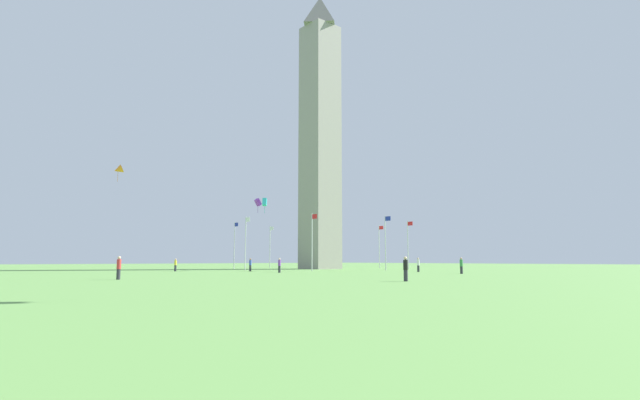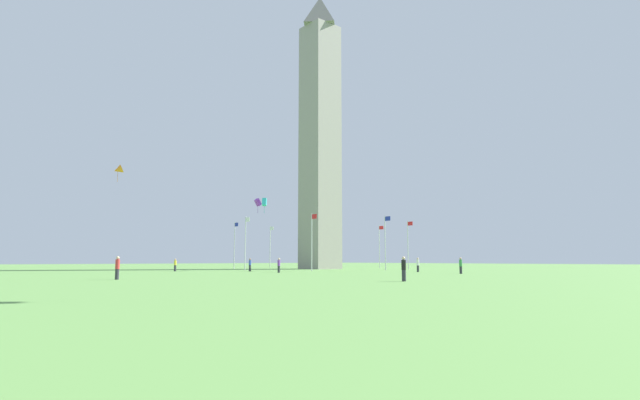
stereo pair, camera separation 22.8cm
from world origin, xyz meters
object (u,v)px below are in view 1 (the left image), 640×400
Objects in this scene: flagpole_se at (326,245)px; person_red_shirt at (119,268)px; flagpole_nw at (312,239)px; person_green_shirt at (461,266)px; flagpole_s at (270,245)px; flagpole_n at (386,240)px; person_white_shirt at (418,265)px; person_yellow_shirt at (175,265)px; flagpole_e at (379,245)px; person_blue_shirt at (250,265)px; flagpole_w at (246,241)px; kite_purple_box at (258,202)px; flagpole_sw at (235,243)px; kite_orange_delta at (118,170)px; kite_cyan_box at (265,202)px; person_black_shirt at (406,269)px; obelisk_monument at (320,129)px; flagpole_ne at (408,243)px; person_purple_shirt at (279,265)px.

flagpole_se reaches higher than person_red_shirt.
flagpole_nw is 21.84m from person_green_shirt.
flagpole_s is 4.46× the size of person_green_shirt.
person_white_shirt is at bearing -24.70° from flagpole_n.
flagpole_se is 4.73× the size of person_yellow_shirt.
person_white_shirt is at bearing -38.41° from flagpole_e.
person_blue_shirt is (-24.78, -10.93, -0.03)m from person_green_shirt.
flagpole_n is 20.47m from flagpole_w.
kite_purple_box is at bearing -97.26° from flagpole_e.
flagpole_n is 4.44× the size of person_white_shirt.
flagpole_sw and flagpole_w have the same top height.
kite_orange_delta is at bearing 88.38° from person_white_shirt.
kite_cyan_box is at bearing -58.46° from flagpole_se.
person_blue_shirt is 21.68m from person_white_shirt.
kite_purple_box is at bearing 34.59° from person_black_shirt.
flagpole_s is at bearing 112.50° from flagpole_sw.
obelisk_monument is at bearing 83.69° from kite_orange_delta.
person_white_shirt is (33.73, -14.38, -3.43)m from flagpole_se.
kite_orange_delta reaches higher than person_red_shirt.
person_green_shirt is at bearing -12.55° from obelisk_monument.
person_black_shirt is at bearing -119.79° from person_blue_shirt.
person_black_shirt is 21.59m from person_red_shirt.
person_green_shirt is 44.92m from kite_orange_delta.
flagpole_se is at bearing 98.91° from kite_orange_delta.
kite_cyan_box is at bearing -70.81° from obelisk_monument.
flagpole_ne and flagpole_s have the same top height.
person_blue_shirt is 0.99× the size of person_purple_shirt.
kite_orange_delta reaches higher than flagpole_se.
kite_cyan_box is at bearing -16.12° from flagpole_sw.
flagpole_e reaches higher than person_red_shirt.
flagpole_sw is (-10.24, -24.71, 0.00)m from flagpole_e.
flagpole_w is 35.30m from person_red_shirt.
flagpole_w is 11.08m from flagpole_nw.
person_red_shirt is at bearing -59.78° from obelisk_monument.
flagpole_s reaches higher than person_white_shirt.
kite_purple_box is (-3.87, 15.25, 9.76)m from person_yellow_shirt.
kite_cyan_box is at bearing -122.79° from flagpole_n.
person_blue_shirt is at bearing -114.02° from flagpole_nw.
flagpole_sw is at bearing -134.83° from obelisk_monument.
person_green_shirt is at bearing 5.44° from kite_purple_box.
flagpole_s reaches higher than person_purple_shirt.
flagpole_sw is (4.24, -10.24, 0.00)m from flagpole_s.
person_purple_shirt is 25.85m from kite_orange_delta.
person_black_shirt is 1.05× the size of person_yellow_shirt.
person_white_shirt is at bearing 29.65° from kite_cyan_box.
person_white_shirt is at bearing -6.23° from flagpole_s.
flagpole_n is 1.00× the size of flagpole_sw.
obelisk_monument is at bearing 109.19° from kite_cyan_box.
kite_purple_box is at bearing 36.91° from person_blue_shirt.
person_purple_shirt is 0.97× the size of person_white_shirt.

